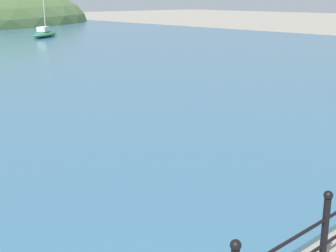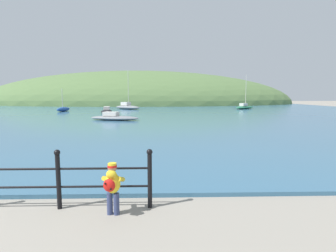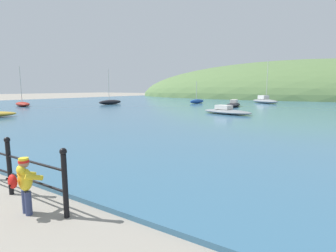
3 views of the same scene
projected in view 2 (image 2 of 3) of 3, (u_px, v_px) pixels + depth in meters
water at (117, 112)px, 35.42m from camera, size 80.00×60.00×0.10m
far_hillside at (139, 104)px, 71.35m from camera, size 82.18×45.20×17.25m
child_in_coat at (112, 184)px, 4.92m from camera, size 0.41×0.55×1.00m
boat_red_dinghy at (107, 111)px, 31.54m from camera, size 1.97×5.03×0.80m
boat_mid_harbor at (63, 109)px, 35.13m from camera, size 1.21×3.16×3.04m
boat_blue_hull at (114, 117)px, 22.95m from camera, size 4.66×2.58×0.72m
boat_white_sailboat at (244, 107)px, 41.55m from camera, size 4.26×3.98×5.40m
boat_twin_mast at (127, 107)px, 40.87m from camera, size 4.87×4.47×6.05m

